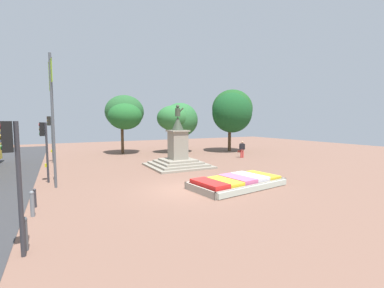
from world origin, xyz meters
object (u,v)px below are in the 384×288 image
Objects in this scene: traffic_light_near_crossing at (13,163)px; pedestrian_with_handbag at (242,148)px; traffic_light_mid_block at (44,141)px; banner_pole at (52,114)px; statue_monument at (178,155)px; flower_planter at (237,182)px; traffic_light_far_corner at (51,131)px; kerb_bollard_mid_b at (35,198)px; kerb_bollard_mid_a at (32,203)px; kerb_bollard_south at (25,233)px.

traffic_light_near_crossing reaches higher than pedestrian_with_handbag.
banner_pole is (0.50, -1.53, 1.58)m from traffic_light_mid_block.
statue_monument is 14.44m from traffic_light_near_crossing.
traffic_light_mid_block is 2.12× the size of pedestrian_with_handbag.
traffic_light_far_corner is (-9.33, 14.33, 2.55)m from flower_planter.
traffic_light_near_crossing is 8.00m from banner_pole.
kerb_bollard_mid_b is (-17.35, -7.82, -0.53)m from pedestrian_with_handbag.
kerb_bollard_mid_a is at bearing -91.80° from traffic_light_far_corner.
flower_planter is 1.14× the size of statue_monument.
flower_planter is 10.78m from banner_pole.
kerb_bollard_mid_b is at bearing -91.94° from traffic_light_far_corner.
statue_monument reaches higher than flower_planter.
statue_monument is at bearing 18.09° from banner_pole.
traffic_light_near_crossing is 3.71× the size of kerb_bollard_south.
traffic_light_near_crossing is 3.63× the size of kerb_bollard_mid_a.
kerb_bollard_south is (-9.48, -10.31, -0.47)m from statue_monument.
banner_pole reaches higher than traffic_light_near_crossing.
kerb_bollard_south is 2.97m from kerb_bollard_mid_a.
pedestrian_with_handbag is at bearing 34.68° from kerb_bollard_south.
traffic_light_near_crossing is at bearing -108.17° from kerb_bollard_south.
pedestrian_with_handbag is at bearing 35.28° from traffic_light_near_crossing.
traffic_light_far_corner is 4.06× the size of kerb_bollard_mid_a.
kerb_bollard_mid_b is (-0.77, -3.30, -3.63)m from banner_pole.
kerb_bollard_south is 1.21× the size of kerb_bollard_mid_b.
banner_pole is (0.33, -9.78, 1.26)m from traffic_light_far_corner.
traffic_light_mid_block is 3.65× the size of kerb_bollard_south.
flower_planter is 5.74× the size of kerb_bollard_south.
pedestrian_with_handbag is at bearing 50.14° from flower_planter.
kerb_bollard_south is (0.12, 0.35, -2.05)m from traffic_light_near_crossing.
flower_planter is 17.29m from traffic_light_far_corner.
banner_pole is (-8.74, -2.85, 3.07)m from statue_monument.
statue_monument is at bearing 47.42° from kerb_bollard_south.
traffic_light_near_crossing is 3.89m from kerb_bollard_mid_a.
pedestrian_with_handbag is (7.84, 1.67, -0.03)m from statue_monument.
kerb_bollard_south is 0.98× the size of kerb_bollard_mid_a.
flower_planter is at bearing 16.63° from kerb_bollard_south.
banner_pole is at bearing 80.22° from kerb_bollard_mid_a.
banner_pole reaches higher than statue_monument.
traffic_light_mid_block is at bearing 87.39° from kerb_bollard_mid_a.
pedestrian_with_handbag reaches higher than kerb_bollard_mid_a.
traffic_light_mid_block reaches higher than flower_planter.
flower_planter is at bearing 18.32° from traffic_light_near_crossing.
traffic_light_far_corner reaches higher than flower_planter.
pedestrian_with_handbag is 1.68× the size of kerb_bollard_mid_a.
traffic_light_mid_block reaches higher than kerb_bollard_mid_a.
banner_pole is at bearing 153.17° from flower_planter.
kerb_bollard_mid_a is (-0.03, 2.97, 0.01)m from kerb_bollard_south.
traffic_light_far_corner is at bearing 123.06° from flower_planter.
traffic_light_far_corner is (0.18, 8.24, 0.32)m from traffic_light_mid_block.
statue_monument reaches higher than kerb_bollard_mid_b.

